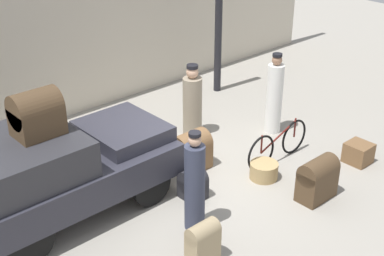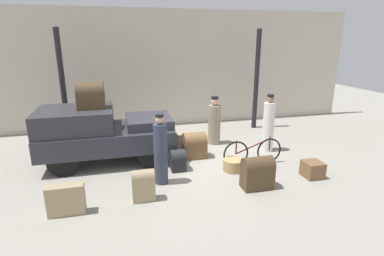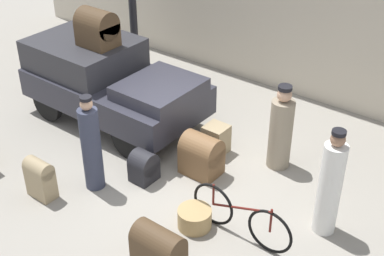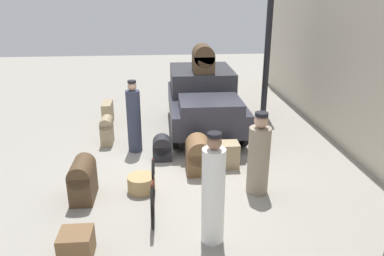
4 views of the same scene
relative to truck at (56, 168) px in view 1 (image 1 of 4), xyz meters
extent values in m
plane|color=gray|center=(2.32, -0.73, -0.88)|extent=(30.00, 30.00, 0.00)
cube|color=beige|center=(2.32, 3.34, 1.37)|extent=(16.00, 0.15, 4.50)
cylinder|color=black|center=(5.72, 2.04, 1.00)|extent=(0.18, 0.18, 3.76)
cylinder|color=black|center=(1.30, 0.85, -0.50)|extent=(0.76, 0.12, 0.76)
cylinder|color=black|center=(1.30, -0.85, -0.50)|extent=(0.76, 0.12, 0.76)
cylinder|color=black|center=(-0.96, -0.85, -0.50)|extent=(0.76, 0.12, 0.76)
cube|color=#2D2D38|center=(0.17, 0.00, -0.20)|extent=(3.64, 1.87, 0.57)
cube|color=#2D2D33|center=(-0.65, 0.00, 0.39)|extent=(2.00, 1.72, 0.60)
cube|color=#2D2D38|center=(1.35, 0.00, 0.22)|extent=(1.27, 1.46, 0.26)
torus|color=black|center=(4.56, -1.35, -0.52)|extent=(0.73, 0.04, 0.73)
torus|color=black|center=(3.56, -1.35, -0.52)|extent=(0.73, 0.04, 0.73)
cylinder|color=#591914|center=(4.06, -1.35, -0.33)|extent=(1.02, 0.04, 0.39)
cylinder|color=#591914|center=(3.56, -1.35, -0.33)|extent=(0.04, 0.04, 0.38)
cylinder|color=#591914|center=(4.56, -1.35, -0.31)|extent=(0.04, 0.04, 0.41)
cylinder|color=tan|center=(3.38, -1.59, -0.72)|extent=(0.53, 0.53, 0.32)
cylinder|color=white|center=(4.99, -0.43, -0.11)|extent=(0.35, 0.35, 1.54)
sphere|color=#936B51|center=(4.99, -0.43, 0.77)|extent=(0.22, 0.22, 0.22)
cylinder|color=black|center=(4.99, -0.43, 0.88)|extent=(0.21, 0.21, 0.06)
cylinder|color=#33384C|center=(1.42, -1.82, -0.13)|extent=(0.33, 0.33, 1.50)
sphere|color=tan|center=(1.42, -1.82, 0.72)|extent=(0.20, 0.20, 0.20)
cylinder|color=black|center=(1.42, -1.82, 0.82)|extent=(0.19, 0.19, 0.06)
cylinder|color=gray|center=(3.58, 0.63, -0.23)|extent=(0.41, 0.41, 1.31)
sphere|color=tan|center=(3.58, 0.63, 0.56)|extent=(0.26, 0.26, 0.26)
cylinder|color=black|center=(3.58, 0.63, 0.69)|extent=(0.24, 0.24, 0.07)
cube|color=brown|center=(2.63, -0.40, -0.63)|extent=(0.66, 0.52, 0.51)
cylinder|color=brown|center=(2.63, -0.40, -0.37)|extent=(0.66, 0.52, 0.52)
cube|color=#4C3823|center=(3.57, -2.64, -0.59)|extent=(0.72, 0.41, 0.58)
cylinder|color=#4C3823|center=(3.57, -2.64, -0.30)|extent=(0.72, 0.41, 0.41)
cube|color=#9E8966|center=(2.45, 0.29, -0.60)|extent=(0.42, 0.41, 0.55)
cube|color=brown|center=(5.21, -2.45, -0.68)|extent=(0.45, 0.47, 0.41)
cube|color=#9E8966|center=(0.92, -2.54, -0.60)|extent=(0.49, 0.28, 0.57)
cylinder|color=#9E8966|center=(0.92, -2.54, -0.31)|extent=(0.49, 0.28, 0.28)
cube|color=#232328|center=(1.96, -1.17, -0.70)|extent=(0.39, 0.43, 0.36)
cylinder|color=#232328|center=(1.96, -1.17, -0.53)|extent=(0.39, 0.43, 0.43)
cube|color=#4C3823|center=(-0.20, 0.00, 0.91)|extent=(0.72, 0.56, 0.45)
cylinder|color=#4C3823|center=(-0.20, 0.00, 1.14)|extent=(0.72, 0.56, 0.56)
camera|label=1|loc=(-3.36, -7.04, 4.52)|focal=50.00mm
camera|label=2|loc=(0.50, -8.48, 2.51)|focal=28.00mm
camera|label=3|loc=(7.18, -6.58, 4.79)|focal=50.00mm
camera|label=4|loc=(9.83, -1.15, 2.79)|focal=35.00mm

